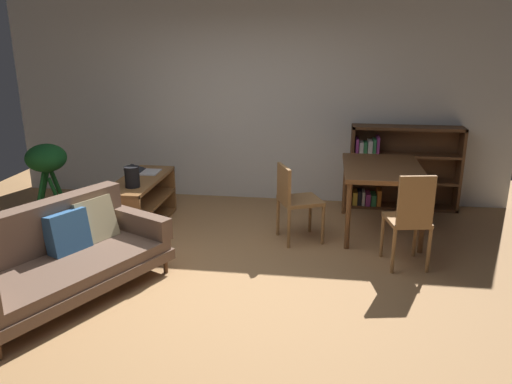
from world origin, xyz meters
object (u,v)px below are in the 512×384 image
at_px(dining_chair_near, 295,198).
at_px(bookshelf, 396,168).
at_px(fabric_couch, 59,255).
at_px(dining_chair_far, 410,216).
at_px(desk_speaker, 132,177).
at_px(open_laptop, 145,171).
at_px(dining_table, 382,173).
at_px(media_console, 141,203).
at_px(potted_floor_plant, 48,170).

height_order(dining_chair_near, bookshelf, bookshelf).
xyz_separation_m(fabric_couch, dining_chair_far, (3.11, 0.95, 0.18)).
bearing_deg(desk_speaker, open_laptop, 97.58).
bearing_deg(open_laptop, dining_table, -0.54).
relative_size(open_laptop, dining_chair_far, 0.41).
relative_size(fabric_couch, media_console, 1.58).
relative_size(potted_floor_plant, dining_table, 0.79).
height_order(potted_floor_plant, dining_chair_near, potted_floor_plant).
bearing_deg(open_laptop, dining_chair_far, -18.25).
xyz_separation_m(media_console, dining_table, (2.80, 0.25, 0.40)).
bearing_deg(dining_chair_far, fabric_couch, -163.01).
height_order(media_console, desk_speaker, desk_speaker).
xyz_separation_m(open_laptop, bookshelf, (3.12, 0.92, -0.09)).
distance_m(fabric_couch, open_laptop, 1.96).
xyz_separation_m(potted_floor_plant, bookshelf, (4.20, 1.24, -0.15)).
bearing_deg(open_laptop, fabric_couch, -92.92).
xyz_separation_m(desk_speaker, dining_chair_near, (1.78, 0.16, -0.21)).
xyz_separation_m(dining_table, dining_chair_near, (-0.97, -0.42, -0.20)).
distance_m(open_laptop, dining_table, 2.83).
relative_size(open_laptop, dining_chair_near, 0.46).
bearing_deg(dining_chair_near, bookshelf, 47.46).
height_order(desk_speaker, dining_chair_far, dining_chair_far).
height_order(media_console, dining_chair_far, dining_chair_far).
height_order(desk_speaker, dining_chair_near, dining_chair_near).
xyz_separation_m(media_console, open_laptop, (-0.03, 0.28, 0.32)).
bearing_deg(dining_chair_near, open_laptop, 166.52).
bearing_deg(potted_floor_plant, media_console, 2.21).
bearing_deg(media_console, fabric_couch, -94.51).
xyz_separation_m(open_laptop, potted_floor_plant, (-1.08, -0.32, 0.06)).
xyz_separation_m(potted_floor_plant, dining_chair_far, (4.10, -0.67, -0.14)).
xyz_separation_m(desk_speaker, dining_chair_far, (2.93, -0.39, -0.17)).
distance_m(desk_speaker, dining_chair_near, 1.80).
distance_m(media_console, potted_floor_plant, 1.18).
relative_size(media_console, dining_chair_far, 1.31).
height_order(fabric_couch, potted_floor_plant, potted_floor_plant).
relative_size(open_laptop, dining_table, 0.32).
xyz_separation_m(potted_floor_plant, dining_chair_near, (2.95, -0.12, -0.18)).
bearing_deg(bookshelf, desk_speaker, -153.31).
height_order(desk_speaker, bookshelf, bookshelf).
xyz_separation_m(media_console, dining_chair_far, (2.98, -0.71, 0.24)).
xyz_separation_m(fabric_couch, media_console, (0.13, 1.66, -0.06)).
distance_m(media_console, dining_chair_near, 1.85).
xyz_separation_m(media_console, desk_speaker, (0.05, -0.33, 0.41)).
height_order(media_console, dining_chair_near, dining_chair_near).
bearing_deg(potted_floor_plant, dining_chair_near, -2.39).
bearing_deg(media_console, open_laptop, 96.54).
height_order(desk_speaker, potted_floor_plant, potted_floor_plant).
bearing_deg(potted_floor_plant, fabric_couch, -58.72).
distance_m(media_console, dining_chair_far, 3.07).
relative_size(desk_speaker, dining_table, 0.19).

